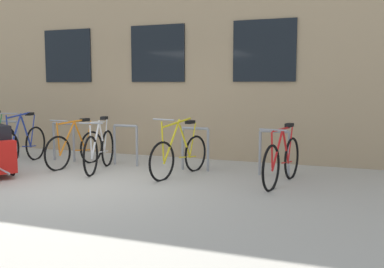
% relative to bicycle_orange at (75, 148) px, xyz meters
% --- Properties ---
extents(ground_plane, '(42.00, 42.00, 0.00)m').
position_rel_bicycle_orange_xyz_m(ground_plane, '(1.01, -1.45, -0.37)').
color(ground_plane, '#B2ADA0').
extents(storefront_building, '(28.00, 7.72, 5.54)m').
position_rel_bicycle_orange_xyz_m(storefront_building, '(1.01, 5.59, 2.40)').
color(storefront_building, tan).
rests_on(storefront_building, ground).
extents(bike_rack, '(6.56, 0.05, 0.83)m').
position_rel_bicycle_orange_xyz_m(bike_rack, '(0.88, 0.45, 0.13)').
color(bike_rack, gray).
rests_on(bike_rack, ground).
extents(bicycle_orange, '(0.44, 1.63, 0.98)m').
position_rel_bicycle_orange_xyz_m(bicycle_orange, '(0.00, 0.00, 0.00)').
color(bicycle_orange, black).
rests_on(bicycle_orange, ground).
extents(bicycle_blue, '(0.44, 1.71, 1.10)m').
position_rel_bicycle_orange_xyz_m(bicycle_blue, '(-1.23, -0.11, 0.03)').
color(bicycle_blue, black).
rests_on(bicycle_blue, ground).
extents(bicycle_red, '(0.45, 1.76, 1.00)m').
position_rel_bicycle_orange_xyz_m(bicycle_red, '(4.12, -0.14, 0.02)').
color(bicycle_red, black).
rests_on(bicycle_red, ground).
extents(bicycle_white, '(0.56, 1.70, 1.03)m').
position_rel_bicycle_orange_xyz_m(bicycle_white, '(0.68, -0.18, 0.02)').
color(bicycle_white, black).
rests_on(bicycle_white, ground).
extents(bicycle_yellow, '(0.54, 1.70, 1.07)m').
position_rel_bicycle_orange_xyz_m(bicycle_yellow, '(2.29, -0.09, 0.01)').
color(bicycle_yellow, black).
rests_on(bicycle_yellow, ground).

